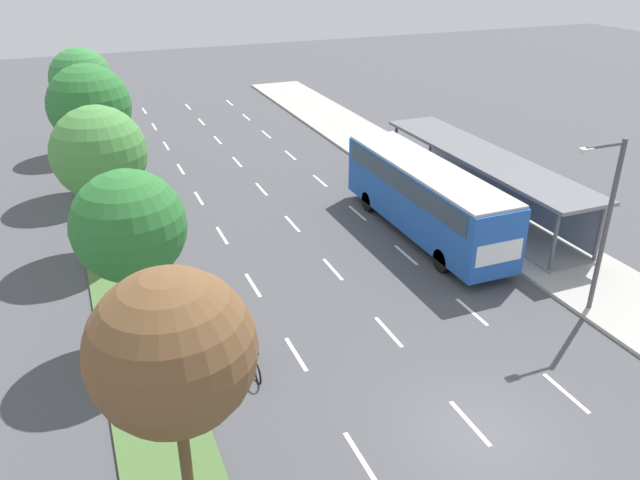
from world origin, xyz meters
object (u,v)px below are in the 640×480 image
Objects in this scene: median_tree_second at (129,226)px; bus at (425,193)px; median_tree_nearest at (172,352)px; streetlight at (605,216)px; median_tree_fifth at (81,79)px; median_tree_third at (99,153)px; bus_shelter at (486,176)px; median_tree_fourth at (89,106)px; cyclist at (252,353)px.

bus is at bearing 16.82° from median_tree_second.
streetlight is (15.50, 3.53, -0.88)m from median_tree_nearest.
median_tree_second is at bearing -89.87° from median_tree_fifth.
median_tree_fifth reaches higher than median_tree_third.
median_tree_fourth reaches higher than bus_shelter.
median_tree_fourth is 1.04× the size of streetlight.
median_tree_third is at bearing 142.94° from streetlight.
bus is 1.74× the size of streetlight.
streetlight reaches higher than bus.
median_tree_nearest is 0.96× the size of median_tree_fourth.
cyclist is at bearing 57.78° from median_tree_nearest.
median_tree_fourth is at bearing 90.17° from median_tree_nearest.
bus_shelter is 7.88× the size of cyclist.
median_tree_nearest is at bearing -89.92° from median_tree_fifth.
bus is 1.77× the size of median_tree_third.
median_tree_nearest is at bearing -89.83° from median_tree_fourth.
bus_shelter is 16.89m from cyclist.
streetlight reaches higher than bus_shelter.
streetlight is at bearing -75.20° from bus.
bus is 1.76× the size of median_tree_fifth.
bus_shelter is at bearing 77.42° from streetlight.
bus_shelter is at bearing -7.74° from median_tree_third.
median_tree_third is 19.75m from streetlight.
median_tree_fifth is at bearing 90.08° from median_tree_nearest.
median_tree_fifth is at bearing 96.53° from cyclist.
median_tree_fourth is (0.18, 7.71, 0.20)m from median_tree_third.
streetlight is at bearing -5.24° from cyclist.
median_tree_second reaches higher than bus.
streetlight is at bearing -51.56° from median_tree_fourth.
median_tree_fifth is 0.99× the size of streetlight.
bus is 1.85× the size of median_tree_second.
median_tree_second is 16.06m from streetlight.
cyclist is (-14.66, -8.32, -1.07)m from bus_shelter.
median_tree_third reaches higher than median_tree_second.
median_tree_nearest is 7.72m from median_tree_second.
streetlight is at bearing 12.85° from median_tree_nearest.
bus is 14.29m from median_tree_third.
median_tree_fourth is at bearing 128.44° from streetlight.
median_tree_fifth is (-3.00, 26.18, 3.84)m from cyclist.
median_tree_fourth is at bearing 150.16° from bus_shelter.
median_tree_fourth is (-3.02, 18.46, 3.93)m from cyclist.
median_tree_fourth reaches higher than streetlight.
bus_shelter reaches higher than cyclist.
cyclist is at bearing -145.77° from bus.
bus_shelter is at bearing 29.57° from cyclist.
median_tree_third is at bearing 172.26° from bus_shelter.
streetlight reaches higher than cyclist.
streetlight is (-2.11, -9.47, 2.03)m from bus_shelter.
median_tree_fifth is at bearing 134.67° from bus_shelter.
median_tree_fourth is (-17.68, 10.14, 2.86)m from bus_shelter.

